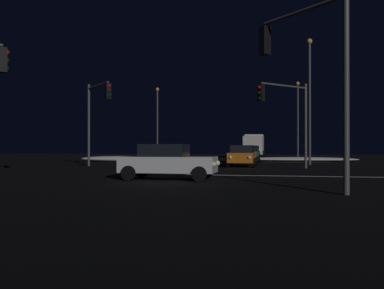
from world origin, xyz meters
TOP-DOWN VIEW (x-y plane):
  - ground at (0.00, 0.00)m, footprint 120.00×120.00m
  - stop_line_north at (0.00, 7.49)m, footprint 0.35×12.76m
  - centre_line_ns at (0.00, 19.09)m, footprint 22.00×0.15m
  - crosswalk_bar_east at (7.59, 0.00)m, footprint 12.76×0.40m
  - snow_bank_left_curb at (-8.29, 16.28)m, footprint 8.72×1.50m
  - snow_bank_right_curb at (8.29, 20.58)m, footprint 11.08×1.50m
  - sedan_orange at (3.46, 9.68)m, footprint 2.02×4.33m
  - sedan_gray at (3.44, 16.35)m, footprint 2.02×4.33m
  - sedan_green at (3.47, 21.71)m, footprint 2.02×4.33m
  - sedan_silver at (2.99, 27.53)m, footprint 2.02×4.33m
  - box_truck at (3.24, 34.56)m, footprint 2.68×8.28m
  - sedan_white_crossing at (1.10, -3.19)m, footprint 4.33×2.02m
  - traffic_signal_nw at (-6.75, 6.75)m, footprint 2.95×2.95m
  - traffic_signal_ne at (6.60, 6.60)m, footprint 3.22×3.22m
  - traffic_signal_se at (6.84, -6.84)m, footprint 2.80×2.80m
  - streetlamp_right_near at (8.59, 13.09)m, footprint 0.44×0.44m
  - streetlamp_left_far at (-8.59, 29.09)m, footprint 0.44×0.44m
  - streetlamp_right_far at (8.59, 29.09)m, footprint 0.44×0.44m

SIDE VIEW (x-z plane):
  - ground at x=0.00m, z-range -0.10..0.00m
  - stop_line_north at x=0.00m, z-range 0.00..0.01m
  - centre_line_ns at x=0.00m, z-range 0.00..0.01m
  - crosswalk_bar_east at x=7.59m, z-range 0.00..0.01m
  - snow_bank_right_curb at x=8.29m, z-range 0.00..0.45m
  - snow_bank_left_curb at x=-8.29m, z-range 0.00..0.58m
  - sedan_orange at x=3.46m, z-range 0.02..1.59m
  - sedan_gray at x=3.44m, z-range 0.02..1.59m
  - sedan_green at x=3.47m, z-range 0.02..1.59m
  - sedan_silver at x=2.99m, z-range 0.02..1.59m
  - sedan_white_crossing at x=1.10m, z-range 0.02..1.59m
  - box_truck at x=3.24m, z-range 0.17..3.25m
  - traffic_signal_ne at x=6.60m, z-range 1.11..6.84m
  - traffic_signal_nw at x=-6.75m, z-range 1.15..7.30m
  - traffic_signal_se at x=6.84m, z-range 1.17..7.51m
  - streetlamp_left_far at x=-8.59m, z-range 0.69..9.61m
  - streetlamp_right_far at x=8.59m, z-range 0.69..9.84m
  - streetlamp_right_near at x=8.59m, z-range 0.71..10.82m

